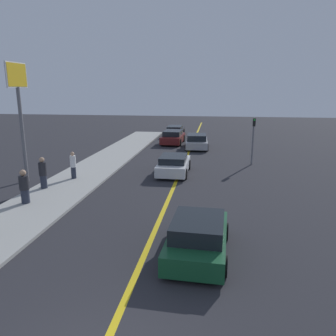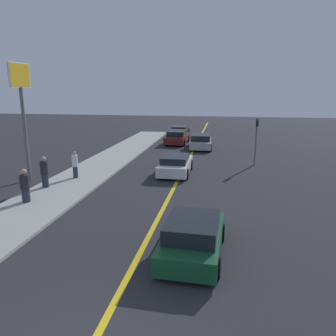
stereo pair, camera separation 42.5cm
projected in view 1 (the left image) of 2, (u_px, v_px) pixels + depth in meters
road_center_line at (183, 165)px, 23.35m from camera, size 0.20×60.00×0.01m
sidewalk_left at (102, 163)px, 23.44m from camera, size 3.35×34.56×0.12m
car_near_right_lane at (198, 237)px, 10.60m from camera, size 2.08×3.94×1.30m
car_ahead_center at (174, 164)px, 20.78m from camera, size 1.93×4.02×1.20m
car_far_distant at (197, 141)px, 29.58m from camera, size 2.18×4.24×1.30m
car_parked_left_lot at (173, 137)px, 32.13m from camera, size 2.10×4.43×1.31m
car_oncoming_far at (175, 131)px, 37.21m from camera, size 1.90×4.64×1.17m
pedestrian_mid_group at (24, 187)px, 15.01m from camera, size 0.44×0.44×1.58m
pedestrian_far_standing at (43, 173)px, 17.27m from camera, size 0.41×0.41×1.67m
pedestrian_by_sign at (73, 165)px, 19.18m from camera, size 0.34×0.34×1.58m
traffic_light at (253, 136)px, 22.83m from camera, size 0.18×0.40×3.31m
roadside_sign at (18, 94)px, 18.03m from camera, size 0.20×1.87×6.68m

